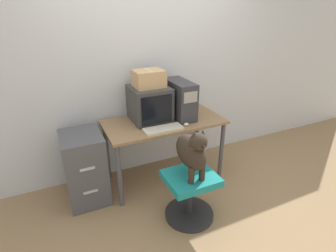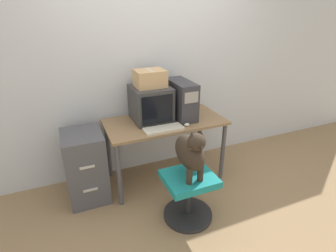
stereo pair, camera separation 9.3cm
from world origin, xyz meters
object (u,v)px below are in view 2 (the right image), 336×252
at_px(pc_tower, 181,99).
at_px(keyboard, 164,129).
at_px(crt_monitor, 151,104).
at_px(cardboard_box, 150,78).
at_px(filing_cabinet, 86,166).
at_px(dog, 191,152).
at_px(office_chair, 189,194).

xyz_separation_m(pc_tower, keyboard, (-0.33, -0.27, -0.20)).
relative_size(crt_monitor, cardboard_box, 1.36).
distance_m(crt_monitor, filing_cabinet, 0.99).
relative_size(keyboard, filing_cabinet, 0.54).
bearing_deg(filing_cabinet, dog, -39.76).
bearing_deg(keyboard, filing_cabinet, 165.05).
bearing_deg(filing_cabinet, office_chair, -39.53).
xyz_separation_m(crt_monitor, pc_tower, (0.36, -0.05, 0.02)).
height_order(pc_tower, dog, pc_tower).
height_order(keyboard, dog, dog).
distance_m(crt_monitor, cardboard_box, 0.29).
xyz_separation_m(filing_cabinet, cardboard_box, (0.80, 0.10, 0.87)).
relative_size(crt_monitor, filing_cabinet, 0.56).
bearing_deg(dog, filing_cabinet, 140.24).
bearing_deg(crt_monitor, keyboard, -85.35).
bearing_deg(filing_cabinet, keyboard, -14.95).
xyz_separation_m(crt_monitor, keyboard, (0.03, -0.32, -0.18)).
bearing_deg(crt_monitor, dog, -84.20).
height_order(office_chair, cardboard_box, cardboard_box).
xyz_separation_m(crt_monitor, cardboard_box, (-0.00, 0.00, 0.29)).
bearing_deg(office_chair, pc_tower, 70.67).
relative_size(dog, cardboard_box, 1.59).
xyz_separation_m(pc_tower, office_chair, (-0.27, -0.78, -0.71)).
bearing_deg(pc_tower, office_chair, -109.33).
xyz_separation_m(pc_tower, dog, (-0.27, -0.78, -0.23)).
height_order(office_chair, dog, dog).
bearing_deg(filing_cabinet, pc_tower, 2.30).
distance_m(pc_tower, office_chair, 1.09).
distance_m(pc_tower, cardboard_box, 0.45).
bearing_deg(keyboard, crt_monitor, 94.65).
bearing_deg(dog, keyboard, 96.50).
bearing_deg(cardboard_box, keyboard, -85.40).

